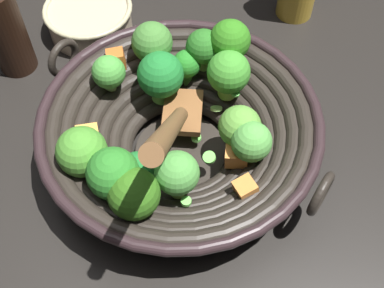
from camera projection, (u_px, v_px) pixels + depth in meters
ground_plane at (181, 154)px, 0.66m from camera, size 4.00×4.00×0.00m
wok at (179, 127)px, 0.61m from camera, size 0.36×0.38×0.28m
soy_sauce_bottle at (5, 28)px, 0.69m from camera, size 0.05×0.05×0.18m
prep_bowl at (89, 18)px, 0.77m from camera, size 0.14×0.14×0.05m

